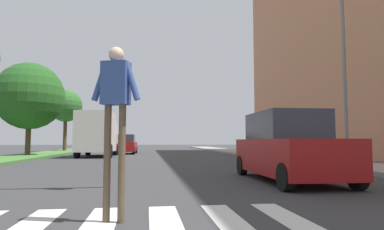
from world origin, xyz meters
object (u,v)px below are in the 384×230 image
(pedestrian_performer, at_px, (115,104))
(sedan_midblock, at_px, (126,145))
(tree_far, at_px, (30,96))
(truck_box_delivery, at_px, (98,134))
(tree_distant, at_px, (66,106))
(sedan_distant, at_px, (114,144))
(street_lamp_right, at_px, (342,59))
(suv_crossing, at_px, (288,148))

(pedestrian_performer, bearing_deg, sedan_midblock, 93.18)
(tree_far, xyz_separation_m, truck_box_delivery, (4.84, -0.16, -2.69))
(tree_distant, relative_size, pedestrian_performer, 2.49)
(tree_far, relative_size, sedan_distant, 1.44)
(pedestrian_performer, bearing_deg, street_lamp_right, 43.41)
(pedestrian_performer, bearing_deg, tree_distant, 104.32)
(tree_distant, relative_size, sedan_distant, 1.36)
(sedan_midblock, distance_m, sedan_distant, 11.56)
(street_lamp_right, height_order, sedan_midblock, street_lamp_right)
(tree_distant, bearing_deg, sedan_distant, 52.44)
(tree_far, height_order, street_lamp_right, street_lamp_right)
(tree_distant, distance_m, truck_box_delivery, 12.08)
(sedan_distant, bearing_deg, truck_box_delivery, -88.56)
(tree_far, relative_size, tree_distant, 1.06)
(suv_crossing, bearing_deg, street_lamp_right, 42.61)
(sedan_distant, relative_size, truck_box_delivery, 0.73)
(tree_far, xyz_separation_m, suv_crossing, (12.37, -15.96, -3.39))
(tree_distant, relative_size, street_lamp_right, 0.83)
(tree_far, xyz_separation_m, sedan_midblock, (6.52, 4.82, -3.54))
(pedestrian_performer, relative_size, sedan_midblock, 0.59)
(sedan_midblock, distance_m, truck_box_delivery, 5.33)
(suv_crossing, height_order, sedan_midblock, suv_crossing)
(suv_crossing, bearing_deg, sedan_midblock, 105.72)
(truck_box_delivery, bearing_deg, suv_crossing, -64.53)
(tree_far, relative_size, pedestrian_performer, 2.64)
(truck_box_delivery, bearing_deg, street_lamp_right, -45.77)
(pedestrian_performer, distance_m, sedan_midblock, 25.16)
(street_lamp_right, bearing_deg, suv_crossing, -137.39)
(tree_distant, xyz_separation_m, pedestrian_performer, (7.86, -30.78, -3.02))
(street_lamp_right, bearing_deg, tree_distant, 126.00)
(tree_distant, distance_m, sedan_distant, 8.16)
(tree_far, bearing_deg, street_lamp_right, -36.35)
(sedan_distant, xyz_separation_m, truck_box_delivery, (0.41, -16.35, 0.84))
(tree_far, height_order, suv_crossing, tree_far)
(sedan_midblock, bearing_deg, pedestrian_performer, -86.82)
(suv_crossing, distance_m, sedan_distant, 33.12)
(suv_crossing, relative_size, sedan_midblock, 1.10)
(tree_far, bearing_deg, pedestrian_performer, -68.69)
(pedestrian_performer, distance_m, sedan_distant, 36.65)
(tree_distant, height_order, suv_crossing, tree_distant)
(pedestrian_performer, relative_size, sedan_distant, 0.55)
(tree_distant, relative_size, truck_box_delivery, 1.00)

